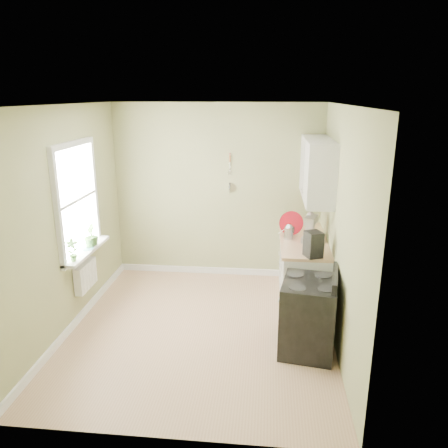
# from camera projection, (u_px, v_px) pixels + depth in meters

# --- Properties ---
(floor) EXTENTS (3.20, 3.60, 0.02)m
(floor) POSITION_uv_depth(u_px,v_px,m) (201.00, 330.00, 5.43)
(floor) COLOR tan
(floor) RESTS_ON ground
(ceiling) EXTENTS (3.20, 3.60, 0.02)m
(ceiling) POSITION_uv_depth(u_px,v_px,m) (197.00, 104.00, 4.65)
(ceiling) COLOR white
(ceiling) RESTS_ON wall_back
(wall_back) EXTENTS (3.20, 0.02, 2.70)m
(wall_back) POSITION_uv_depth(u_px,v_px,m) (217.00, 192.00, 6.76)
(wall_back) COLOR tan
(wall_back) RESTS_ON floor
(wall_left) EXTENTS (0.02, 3.60, 2.70)m
(wall_left) POSITION_uv_depth(u_px,v_px,m) (65.00, 222.00, 5.19)
(wall_left) COLOR tan
(wall_left) RESTS_ON floor
(wall_right) EXTENTS (0.02, 3.60, 2.70)m
(wall_right) POSITION_uv_depth(u_px,v_px,m) (341.00, 230.00, 4.88)
(wall_right) COLOR tan
(wall_right) RESTS_ON floor
(base_cabinets) EXTENTS (0.60, 1.60, 0.87)m
(base_cabinets) POSITION_uv_depth(u_px,v_px,m) (303.00, 270.00, 6.12)
(base_cabinets) COLOR silver
(base_cabinets) RESTS_ON floor
(countertop) EXTENTS (0.64, 1.60, 0.04)m
(countertop) POSITION_uv_depth(u_px,v_px,m) (304.00, 240.00, 6.00)
(countertop) COLOR tan
(countertop) RESTS_ON base_cabinets
(upper_cabinets) EXTENTS (0.35, 1.40, 0.80)m
(upper_cabinets) POSITION_uv_depth(u_px,v_px,m) (317.00, 169.00, 5.80)
(upper_cabinets) COLOR silver
(upper_cabinets) RESTS_ON wall_right
(window) EXTENTS (0.06, 1.14, 1.44)m
(window) POSITION_uv_depth(u_px,v_px,m) (77.00, 200.00, 5.42)
(window) COLOR white
(window) RESTS_ON wall_left
(window_sill) EXTENTS (0.18, 1.14, 0.04)m
(window_sill) POSITION_uv_depth(u_px,v_px,m) (87.00, 251.00, 5.60)
(window_sill) COLOR white
(window_sill) RESTS_ON wall_left
(radiator) EXTENTS (0.12, 0.50, 0.35)m
(radiator) POSITION_uv_depth(u_px,v_px,m) (86.00, 276.00, 5.65)
(radiator) COLOR white
(radiator) RESTS_ON wall_left
(wall_utensils) EXTENTS (0.02, 0.14, 0.58)m
(wall_utensils) POSITION_uv_depth(u_px,v_px,m) (230.00, 179.00, 6.65)
(wall_utensils) COLOR tan
(wall_utensils) RESTS_ON wall_back
(stove) EXTENTS (0.70, 0.77, 0.96)m
(stove) POSITION_uv_depth(u_px,v_px,m) (309.00, 316.00, 4.89)
(stove) COLOR black
(stove) RESTS_ON floor
(stand_mixer) EXTENTS (0.27, 0.34, 0.38)m
(stand_mixer) POSITION_uv_depth(u_px,v_px,m) (311.00, 229.00, 5.84)
(stand_mixer) COLOR #B2B2B7
(stand_mixer) RESTS_ON countertop
(kettle) EXTENTS (0.21, 0.12, 0.21)m
(kettle) POSITION_uv_depth(u_px,v_px,m) (289.00, 231.00, 5.93)
(kettle) COLOR silver
(kettle) RESTS_ON countertop
(coffee_maker) EXTENTS (0.24, 0.25, 0.32)m
(coffee_maker) POSITION_uv_depth(u_px,v_px,m) (313.00, 245.00, 5.27)
(coffee_maker) COLOR black
(coffee_maker) RESTS_ON countertop
(red_tray) EXTENTS (0.35, 0.12, 0.34)m
(red_tray) POSITION_uv_depth(u_px,v_px,m) (291.00, 223.00, 6.09)
(red_tray) COLOR #B20E1C
(red_tray) RESTS_ON countertop
(jar) EXTENTS (0.07, 0.07, 0.07)m
(jar) POSITION_uv_depth(u_px,v_px,m) (286.00, 235.00, 6.01)
(jar) COLOR tan
(jar) RESTS_ON countertop
(plant_a) EXTENTS (0.18, 0.16, 0.28)m
(plant_a) POSITION_uv_depth(u_px,v_px,m) (72.00, 250.00, 5.15)
(plant_a) COLOR #457432
(plant_a) RESTS_ON window_sill
(plant_b) EXTENTS (0.17, 0.19, 0.31)m
(plant_b) POSITION_uv_depth(u_px,v_px,m) (89.00, 236.00, 5.64)
(plant_b) COLOR #457432
(plant_b) RESTS_ON window_sill
(plant_c) EXTENTS (0.21, 0.21, 0.28)m
(plant_c) POSITION_uv_depth(u_px,v_px,m) (92.00, 235.00, 5.72)
(plant_c) COLOR #457432
(plant_c) RESTS_ON window_sill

